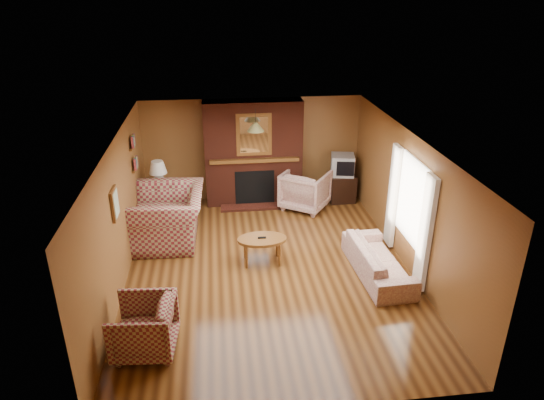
{
  "coord_description": "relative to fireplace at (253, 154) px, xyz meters",
  "views": [
    {
      "loc": [
        -0.83,
        -7.49,
        4.72
      ],
      "look_at": [
        0.14,
        0.6,
        1.08
      ],
      "focal_mm": 32.0,
      "sensor_mm": 36.0,
      "label": 1
    }
  ],
  "objects": [
    {
      "name": "crt_tv",
      "position": [
        2.05,
        -0.19,
        -0.29
      ],
      "size": [
        0.61,
        0.6,
        0.48
      ],
      "color": "#9B9DA3",
      "rests_on": "tv_stand"
    },
    {
      "name": "bookshelf",
      "position": [
        -2.44,
        -1.08,
        0.48
      ],
      "size": [
        0.09,
        0.55,
        0.71
      ],
      "color": "brown",
      "rests_on": "wall_left"
    },
    {
      "name": "wall_front",
      "position": [
        0.0,
        -6.23,
        0.02
      ],
      "size": [
        6.5,
        0.0,
        6.5
      ],
      "primitive_type": "plane",
      "rotation": [
        -1.57,
        0.0,
        0.0
      ],
      "color": "brown",
      "rests_on": "floor"
    },
    {
      "name": "floral_sofa",
      "position": [
        1.9,
        -3.41,
        -0.9
      ],
      "size": [
        0.83,
        1.93,
        0.55
      ],
      "primitive_type": "imported",
      "rotation": [
        0.0,
        0.0,
        1.62
      ],
      "color": "beige",
      "rests_on": "floor"
    },
    {
      "name": "pendant_light",
      "position": [
        0.0,
        -0.68,
        0.82
      ],
      "size": [
        0.36,
        0.36,
        0.48
      ],
      "color": "black",
      "rests_on": "ceiling"
    },
    {
      "name": "tv_stand",
      "position": [
        2.05,
        -0.18,
        -0.86
      ],
      "size": [
        0.62,
        0.57,
        0.65
      ],
      "primitive_type": "cube",
      "rotation": [
        0.0,
        0.0,
        0.05
      ],
      "color": "black",
      "rests_on": "floor"
    },
    {
      "name": "window_right",
      "position": [
        2.45,
        -3.18,
        -0.06
      ],
      "size": [
        0.1,
        1.85,
        2.0
      ],
      "color": "beige",
      "rests_on": "wall_right"
    },
    {
      "name": "plaid_armchair",
      "position": [
        -1.95,
        -4.92,
        -0.79
      ],
      "size": [
        0.92,
        0.9,
        0.78
      ],
      "primitive_type": "imported",
      "rotation": [
        0.0,
        0.0,
        -1.65
      ],
      "color": "maroon",
      "rests_on": "floor"
    },
    {
      "name": "floral_armchair",
      "position": [
        1.13,
        -0.5,
        -0.74
      ],
      "size": [
        1.34,
        1.34,
        0.89
      ],
      "primitive_type": "imported",
      "rotation": [
        0.0,
        0.0,
        2.54
      ],
      "color": "beige",
      "rests_on": "floor"
    },
    {
      "name": "plaid_loveseat",
      "position": [
        -1.85,
        -1.7,
        -0.66
      ],
      "size": [
        1.45,
        1.64,
        1.04
      ],
      "primitive_type": "imported",
      "rotation": [
        0.0,
        0.0,
        -1.6
      ],
      "color": "maroon",
      "rests_on": "floor"
    },
    {
      "name": "ceiling",
      "position": [
        0.0,
        -2.98,
        1.22
      ],
      "size": [
        6.5,
        6.5,
        0.0
      ],
      "primitive_type": "plane",
      "rotation": [
        3.14,
        0.0,
        0.0
      ],
      "color": "white",
      "rests_on": "wall_back"
    },
    {
      "name": "table_lamp",
      "position": [
        -2.1,
        -0.53,
        -0.18
      ],
      "size": [
        0.39,
        0.39,
        0.64
      ],
      "color": "silver",
      "rests_on": "side_table"
    },
    {
      "name": "floor",
      "position": [
        0.0,
        -2.98,
        -1.18
      ],
      "size": [
        6.5,
        6.5,
        0.0
      ],
      "primitive_type": "plane",
      "color": "#41230E",
      "rests_on": "ground"
    },
    {
      "name": "coffee_table",
      "position": [
        -0.09,
        -2.77,
        -0.74
      ],
      "size": [
        0.9,
        0.56,
        0.52
      ],
      "color": "brown",
      "rests_on": "floor"
    },
    {
      "name": "wall_back",
      "position": [
        0.0,
        0.27,
        0.02
      ],
      "size": [
        6.5,
        0.0,
        6.5
      ],
      "primitive_type": "plane",
      "rotation": [
        1.57,
        0.0,
        0.0
      ],
      "color": "brown",
      "rests_on": "floor"
    },
    {
      "name": "wall_right",
      "position": [
        2.5,
        -2.98,
        0.02
      ],
      "size": [
        0.0,
        6.5,
        6.5
      ],
      "primitive_type": "plane",
      "rotation": [
        1.57,
        0.0,
        -1.57
      ],
      "color": "brown",
      "rests_on": "floor"
    },
    {
      "name": "side_table",
      "position": [
        -2.1,
        -0.53,
        -0.86
      ],
      "size": [
        0.52,
        0.52,
        0.64
      ],
      "primitive_type": "cube",
      "rotation": [
        0.0,
        0.0,
        0.07
      ],
      "color": "brown",
      "rests_on": "floor"
    },
    {
      "name": "fireplace",
      "position": [
        0.0,
        0.0,
        0.0
      ],
      "size": [
        2.2,
        0.82,
        2.4
      ],
      "color": "#4E1C11",
      "rests_on": "floor"
    },
    {
      "name": "wall_left",
      "position": [
        -2.5,
        -2.98,
        0.02
      ],
      "size": [
        0.0,
        6.5,
        6.5
      ],
      "primitive_type": "plane",
      "rotation": [
        1.57,
        0.0,
        1.57
      ],
      "color": "brown",
      "rests_on": "floor"
    },
    {
      "name": "botanical_print",
      "position": [
        -2.47,
        -3.28,
        0.37
      ],
      "size": [
        0.05,
        0.4,
        0.5
      ],
      "color": "brown",
      "rests_on": "wall_left"
    }
  ]
}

